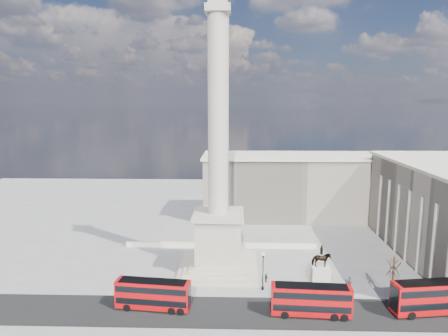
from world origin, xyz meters
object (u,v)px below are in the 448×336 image
object	(u,v)px
red_bus_c	(434,297)
pedestrian_crossing	(266,278)
pedestrian_walking	(350,282)
victorian_lamp	(263,268)
nelsons_column	(218,201)
red_bus_b	(311,300)
equestrian_statue	(320,275)
pedestrian_standing	(421,294)
red_bus_a	(154,294)

from	to	relation	value
red_bus_c	pedestrian_crossing	bearing A→B (deg)	150.16
pedestrian_walking	victorian_lamp	bearing A→B (deg)	175.42
nelsons_column	red_bus_b	size ratio (longest dim) A/B	4.36
equestrian_statue	victorian_lamp	bearing A→B (deg)	-179.85
nelsons_column	equestrian_statue	size ratio (longest dim) A/B	6.49
pedestrian_walking	red_bus_b	bearing A→B (deg)	-141.61
red_bus_b	pedestrian_standing	size ratio (longest dim) A/B	6.27
nelsons_column	red_bus_c	bearing A→B (deg)	-24.55
pedestrian_crossing	victorian_lamp	bearing A→B (deg)	134.17
red_bus_b	pedestrian_crossing	bearing A→B (deg)	121.42
pedestrian_walking	pedestrian_standing	world-z (taller)	pedestrian_standing
red_bus_b	victorian_lamp	world-z (taller)	victorian_lamp
red_bus_a	red_bus_c	world-z (taller)	red_bus_c
nelsons_column	victorian_lamp	size ratio (longest dim) A/B	7.79
pedestrian_standing	red_bus_b	bearing A→B (deg)	2.86
pedestrian_standing	pedestrian_crossing	distance (m)	24.17
pedestrian_standing	pedestrian_crossing	size ratio (longest dim) A/B	1.13
red_bus_c	pedestrian_standing	xyz separation A→B (m)	(0.12, 4.15, -1.66)
red_bus_c	red_bus_a	bearing A→B (deg)	172.07
red_bus_c	pedestrian_crossing	size ratio (longest dim) A/B	7.64
pedestrian_standing	pedestrian_crossing	world-z (taller)	pedestrian_standing
red_bus_b	pedestrian_walking	world-z (taller)	red_bus_b
pedestrian_standing	red_bus_a	bearing A→B (deg)	-7.74
red_bus_a	pedestrian_standing	xyz separation A→B (m)	(40.90, 4.06, -1.43)
red_bus_c	victorian_lamp	distance (m)	25.18
victorian_lamp	pedestrian_crossing	distance (m)	4.12
nelsons_column	pedestrian_crossing	xyz separation A→B (m)	(8.33, -5.03, -12.11)
red_bus_b	red_bus_c	distance (m)	17.86
nelsons_column	red_bus_a	bearing A→B (deg)	-121.93
red_bus_a	victorian_lamp	bearing A→B (deg)	28.13
red_bus_b	pedestrian_standing	xyz separation A→B (m)	(17.94, 5.24, -1.49)
red_bus_a	red_bus_b	bearing A→B (deg)	3.30
pedestrian_walking	red_bus_c	bearing A→B (deg)	-51.28
red_bus_b	victorian_lamp	size ratio (longest dim) A/B	1.79
nelsons_column	pedestrian_walking	distance (m)	25.93
red_bus_a	pedestrian_crossing	xyz separation A→B (m)	(17.33, 9.40, -1.53)
equestrian_statue	pedestrian_crossing	bearing A→B (deg)	162.28
red_bus_c	victorian_lamp	size ratio (longest dim) A/B	1.93
pedestrian_walking	equestrian_statue	bearing A→B (deg)	-174.30
red_bus_b	victorian_lamp	distance (m)	10.20
red_bus_a	equestrian_statue	size ratio (longest dim) A/B	1.46
red_bus_a	red_bus_b	distance (m)	22.99
red_bus_a	pedestrian_standing	bearing A→B (deg)	11.91
red_bus_c	equestrian_statue	bearing A→B (deg)	147.80
pedestrian_standing	pedestrian_crossing	bearing A→B (deg)	-26.18
red_bus_a	victorian_lamp	distance (m)	17.89
nelsons_column	pedestrian_walking	xyz separation A→B (m)	(22.09, -6.22, -12.07)
nelsons_column	equestrian_statue	xyz separation A→B (m)	(16.88, -7.76, -10.28)
nelsons_column	equestrian_statue	distance (m)	21.23
victorian_lamp	red_bus_b	bearing A→B (deg)	-50.70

